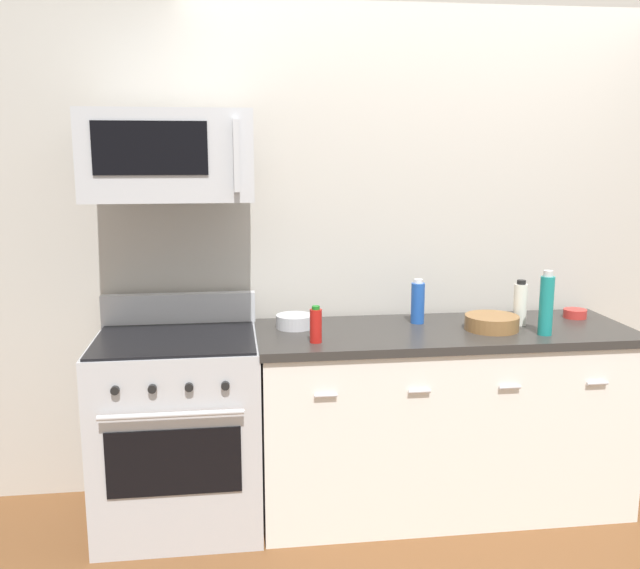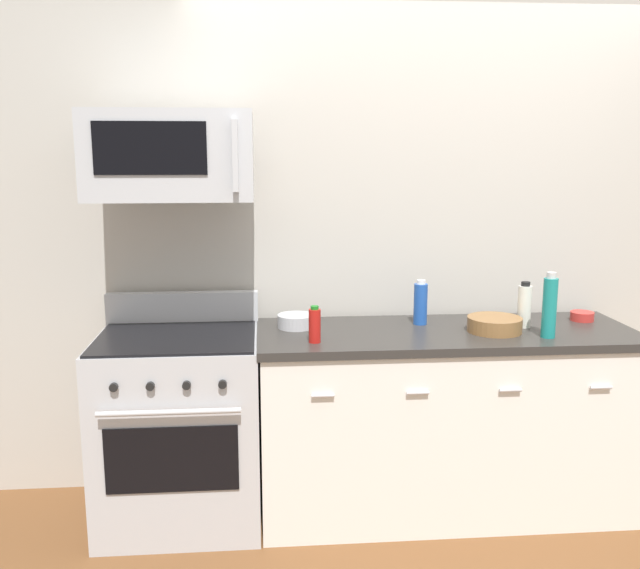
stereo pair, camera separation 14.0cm
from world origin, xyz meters
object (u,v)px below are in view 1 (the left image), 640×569
Objects in this scene: bottle_sparkling_teal at (546,304)px; bowl_red_small at (575,313)px; range_oven at (179,429)px; bowl_wooden_salad at (492,322)px; bottle_hot_sauce_red at (316,325)px; bowl_steel_prep at (295,321)px; microwave at (169,156)px; bottle_vinegar_white at (520,304)px; bottle_soda_blue at (418,302)px.

bottle_sparkling_teal is 0.45m from bowl_red_small.
range_oven is 4.13× the size of bowl_wooden_salad.
bottle_hot_sauce_red is 0.29m from bowl_steel_prep.
microwave is at bearing -177.61° from bowl_red_small.
bowl_steel_prep is (0.57, 0.11, 0.49)m from range_oven.
bowl_wooden_salad reaches higher than bowl_steel_prep.
bottle_vinegar_white reaches higher than range_oven.
bowl_wooden_salad is at bearing 7.60° from bottle_hot_sauce_red.
bowl_wooden_salad is (0.94, -0.16, 0.00)m from bowl_steel_prep.
bowl_steel_prep is at bearing 10.96° from range_oven.
bowl_steel_prep is (-1.16, 0.28, -0.11)m from bottle_sparkling_teal.
bottle_hot_sauce_red reaches higher than bowl_wooden_salad.
bottle_vinegar_white is at bearing 10.26° from bottle_hot_sauce_red.
bottle_vinegar_white is (0.49, -0.11, 0.00)m from bottle_soda_blue.
bottle_hot_sauce_red is 1.09m from bottle_sparkling_teal.
bowl_wooden_salad is (0.32, -0.18, -0.07)m from bottle_soda_blue.
range_oven is 5.87× the size of bowl_steel_prep.
bottle_hot_sauce_red is 1.06m from bottle_vinegar_white.
microwave is 4.08× the size of bowl_steel_prep.
bottle_soda_blue is at bearing 150.59° from bottle_sparkling_teal.
range_oven is 0.85m from bottle_hot_sauce_red.
range_oven is 1.44× the size of microwave.
bottle_vinegar_white is at bearing 101.85° from bottle_sparkling_teal.
range_oven is 6.36× the size of bottle_hot_sauce_red.
bottle_hot_sauce_red is (0.64, -0.17, 0.53)m from range_oven.
bowl_wooden_salad is at bearing -160.91° from bowl_red_small.
microwave reaches higher than bowl_steel_prep.
bottle_sparkling_teal is at bearing -29.41° from bottle_soda_blue.
range_oven is 1.28m from microwave.
microwave is 0.98m from bowl_steel_prep.
bottle_vinegar_white reaches higher than bottle_hot_sauce_red.
bowl_steel_prep is at bearing 166.20° from bottle_sparkling_teal.
bottle_soda_blue is 0.37m from bowl_wooden_salad.
range_oven is 1.77m from bottle_vinegar_white.
bottle_soda_blue reaches higher than bowl_red_small.
range_oven reaches higher than bowl_red_small.
bottle_sparkling_teal is 0.27m from bowl_wooden_salad.
bowl_red_small is at bearing 3.65° from range_oven.
microwave is 1.39m from bottle_soda_blue.
range_oven is at bearing -169.04° from bowl_steel_prep.
microwave is at bearing 172.76° from bottle_sparkling_teal.
bowl_red_small is (2.03, 0.08, -0.81)m from microwave.
bottle_soda_blue is at bearing 150.98° from bowl_wooden_salad.
bottle_soda_blue is 1.23× the size of bowl_steel_prep.
microwave is 2.19m from bowl_red_small.
bottle_hot_sauce_red is at bearing -151.93° from bottle_soda_blue.
bowl_red_small is (0.84, 0.00, -0.08)m from bottle_soda_blue.
bottle_sparkling_teal reaches higher than bottle_soda_blue.
bowl_wooden_salad is (-0.52, -0.18, 0.01)m from bowl_red_small.
bottle_vinegar_white is at bearing -162.87° from bowl_red_small.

